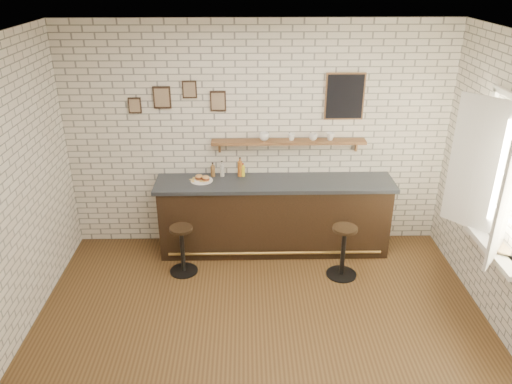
# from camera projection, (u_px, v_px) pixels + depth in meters

# --- Properties ---
(ground) EXTENTS (5.00, 5.00, 0.00)m
(ground) POSITION_uv_depth(u_px,v_px,m) (262.00, 332.00, 5.34)
(ground) COLOR brown
(ground) RESTS_ON ground
(bar_counter) EXTENTS (3.10, 0.65, 1.01)m
(bar_counter) POSITION_uv_depth(u_px,v_px,m) (274.00, 216.00, 6.67)
(bar_counter) COLOR black
(bar_counter) RESTS_ON ground
(sandwich_plate) EXTENTS (0.28, 0.28, 0.01)m
(sandwich_plate) POSITION_uv_depth(u_px,v_px,m) (202.00, 180.00, 6.47)
(sandwich_plate) COLOR white
(sandwich_plate) RESTS_ON bar_counter
(ciabatta_sandwich) EXTENTS (0.22, 0.16, 0.07)m
(ciabatta_sandwich) POSITION_uv_depth(u_px,v_px,m) (202.00, 178.00, 6.45)
(ciabatta_sandwich) COLOR tan
(ciabatta_sandwich) RESTS_ON sandwich_plate
(potato_chips) EXTENTS (0.25, 0.18, 0.00)m
(potato_chips) POSITION_uv_depth(u_px,v_px,m) (200.00, 180.00, 6.46)
(potato_chips) COLOR #F0CA54
(potato_chips) RESTS_ON sandwich_plate
(bitters_bottle_brown) EXTENTS (0.06, 0.06, 0.19)m
(bitters_bottle_brown) POSITION_uv_depth(u_px,v_px,m) (213.00, 171.00, 6.58)
(bitters_bottle_brown) COLOR brown
(bitters_bottle_brown) RESTS_ON bar_counter
(bitters_bottle_white) EXTENTS (0.06, 0.06, 0.22)m
(bitters_bottle_white) POSITION_uv_depth(u_px,v_px,m) (222.00, 170.00, 6.58)
(bitters_bottle_white) COLOR beige
(bitters_bottle_white) RESTS_ON bar_counter
(bitters_bottle_amber) EXTENTS (0.06, 0.06, 0.26)m
(bitters_bottle_amber) POSITION_uv_depth(u_px,v_px,m) (240.00, 169.00, 6.57)
(bitters_bottle_amber) COLOR #A3551A
(bitters_bottle_amber) RESTS_ON bar_counter
(condiment_bottle_yellow) EXTENTS (0.06, 0.06, 0.18)m
(condiment_bottle_yellow) POSITION_uv_depth(u_px,v_px,m) (243.00, 171.00, 6.59)
(condiment_bottle_yellow) COLOR yellow
(condiment_bottle_yellow) RESTS_ON bar_counter
(bar_stool_left) EXTENTS (0.36, 0.36, 0.64)m
(bar_stool_left) POSITION_uv_depth(u_px,v_px,m) (182.00, 248.00, 6.23)
(bar_stool_left) COLOR black
(bar_stool_left) RESTS_ON ground
(bar_stool_right) EXTENTS (0.40, 0.40, 0.68)m
(bar_stool_right) POSITION_uv_depth(u_px,v_px,m) (343.00, 250.00, 6.15)
(bar_stool_right) COLOR black
(bar_stool_right) RESTS_ON ground
(wall_shelf) EXTENTS (2.00, 0.18, 0.18)m
(wall_shelf) POSITION_uv_depth(u_px,v_px,m) (289.00, 142.00, 6.45)
(wall_shelf) COLOR brown
(wall_shelf) RESTS_ON ground
(shelf_cup_a) EXTENTS (0.16, 0.16, 0.10)m
(shelf_cup_a) POSITION_uv_depth(u_px,v_px,m) (264.00, 137.00, 6.41)
(shelf_cup_a) COLOR white
(shelf_cup_a) RESTS_ON wall_shelf
(shelf_cup_b) EXTENTS (0.11, 0.11, 0.08)m
(shelf_cup_b) POSITION_uv_depth(u_px,v_px,m) (291.00, 137.00, 6.42)
(shelf_cup_b) COLOR white
(shelf_cup_b) RESTS_ON wall_shelf
(shelf_cup_c) EXTENTS (0.11, 0.11, 0.09)m
(shelf_cup_c) POSITION_uv_depth(u_px,v_px,m) (313.00, 137.00, 6.42)
(shelf_cup_c) COLOR white
(shelf_cup_c) RESTS_ON wall_shelf
(shelf_cup_d) EXTENTS (0.14, 0.14, 0.10)m
(shelf_cup_d) POSITION_uv_depth(u_px,v_px,m) (330.00, 136.00, 6.43)
(shelf_cup_d) COLOR white
(shelf_cup_d) RESTS_ON wall_shelf
(back_wall_decor) EXTENTS (2.96, 0.02, 0.56)m
(back_wall_decor) POSITION_uv_depth(u_px,v_px,m) (276.00, 97.00, 6.27)
(back_wall_decor) COLOR black
(back_wall_decor) RESTS_ON ground
(window_sill) EXTENTS (0.20, 1.35, 0.06)m
(window_sill) POSITION_uv_depth(u_px,v_px,m) (488.00, 242.00, 5.28)
(window_sill) COLOR white
(window_sill) RESTS_ON ground
(casement_window) EXTENTS (0.40, 1.30, 1.56)m
(casement_window) POSITION_uv_depth(u_px,v_px,m) (498.00, 177.00, 4.96)
(casement_window) COLOR white
(casement_window) RESTS_ON ground
(book_lower) EXTENTS (0.17, 0.22, 0.02)m
(book_lower) POSITION_uv_depth(u_px,v_px,m) (494.00, 247.00, 5.11)
(book_lower) COLOR tan
(book_lower) RESTS_ON window_sill
(book_upper) EXTENTS (0.29, 0.30, 0.02)m
(book_upper) POSITION_uv_depth(u_px,v_px,m) (494.00, 245.00, 5.11)
(book_upper) COLOR tan
(book_upper) RESTS_ON book_lower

